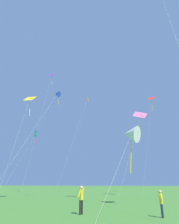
{
  "coord_description": "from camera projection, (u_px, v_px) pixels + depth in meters",
  "views": [
    {
      "loc": [
        1.27,
        -5.2,
        1.78
      ],
      "look_at": [
        -6.75,
        28.52,
        14.12
      ],
      "focal_mm": 32.4,
      "sensor_mm": 36.0,
      "label": 1
    }
  ],
  "objects": [
    {
      "name": "kite_white_distant",
      "position": [
        131.0,
        134.0,
        19.91
      ],
      "size": [
        2.74,
        10.72,
        7.37
      ],
      "color": "white",
      "rests_on": "ground_plane"
    },
    {
      "name": "kite_pink_low",
      "position": [
        140.0,
        118.0,
        34.87
      ],
      "size": [
        5.07,
        6.32,
        13.99
      ],
      "color": "pink",
      "rests_on": "ground_plane"
    },
    {
      "name": "kite_yellow_diamond",
      "position": [
        29.0,
        103.0,
        27.4
      ],
      "size": [
        1.9,
        4.68,
        13.33
      ],
      "color": "yellow",
      "rests_on": "ground_plane"
    },
    {
      "name": "kite_orange_box",
      "position": [
        87.0,
        101.0,
        54.7
      ],
      "size": [
        4.29,
        9.97,
        24.01
      ],
      "color": "orange",
      "rests_on": "ground_plane"
    },
    {
      "name": "person_child_small",
      "position": [
        161.0,
        201.0,
        11.44
      ],
      "size": [
        0.2,
        0.46,
        1.43
      ],
      "color": "#2D3351",
      "rests_on": "ground_plane"
    },
    {
      "name": "kite_red_high",
      "position": [
        152.0,
        103.0,
        48.89
      ],
      "size": [
        4.85,
        4.79,
        22.08
      ],
      "color": "red",
      "rests_on": "ground_plane"
    },
    {
      "name": "kite_blue_delta",
      "position": [
        57.0,
        94.0,
        31.72
      ],
      "size": [
        3.06,
        10.17,
        15.63
      ],
      "color": "blue",
      "rests_on": "ground_plane"
    },
    {
      "name": "person_in_red_shirt",
      "position": [
        81.0,
        197.0,
        12.69
      ],
      "size": [
        0.33,
        0.5,
        1.66
      ],
      "color": "black",
      "rests_on": "ground_plane"
    },
    {
      "name": "kite_teal_box",
      "position": [
        36.0,
        134.0,
        44.02
      ],
      "size": [
        4.26,
        4.65,
        12.77
      ],
      "color": "teal",
      "rests_on": "ground_plane"
    },
    {
      "name": "kite_purple_streamer",
      "position": [
        51.0,
        78.0,
        54.19
      ],
      "size": [
        4.53,
        5.06,
        30.42
      ],
      "color": "purple",
      "rests_on": "ground_plane"
    }
  ]
}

